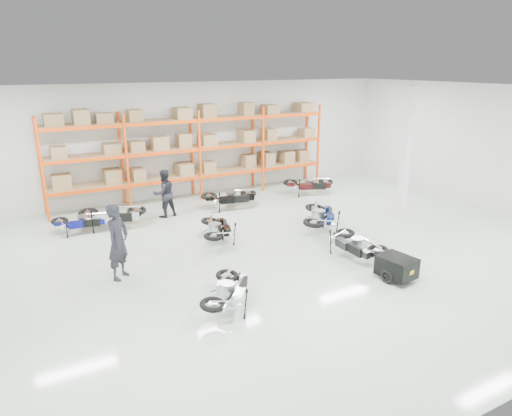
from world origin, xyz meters
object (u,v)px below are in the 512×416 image
person_left (118,242)px  person_back (164,193)px  moto_silver_left (229,286)px  moto_blue_centre (321,213)px  trailer (397,267)px  moto_back_b (111,211)px  moto_touring_right (355,240)px  moto_back_d (309,181)px  moto_black_far_left (218,225)px  moto_back_c (230,194)px  moto_back_a (81,218)px

person_left → person_back: (2.47, 4.17, -0.12)m
moto_silver_left → person_left: 3.21m
moto_blue_centre → person_left: 6.56m
trailer → moto_back_b: size_ratio=0.79×
moto_touring_right → person_back: bearing=122.0°
moto_back_d → person_back: 6.14m
moto_touring_right → trailer: moto_touring_right is taller
moto_black_far_left → moto_silver_left: bearing=88.3°
moto_silver_left → moto_back_c: bearing=-77.7°
trailer → moto_back_c: 7.44m
moto_blue_centre → person_left: bearing=40.9°
moto_blue_centre → moto_back_b: 6.85m
moto_blue_centre → trailer: moto_blue_centre is taller
moto_touring_right → moto_back_c: bearing=102.1°
moto_silver_left → moto_back_b: moto_back_b is taller
moto_black_far_left → person_left: (-3.18, -1.14, 0.47)m
moto_black_far_left → person_left: size_ratio=0.84×
moto_back_c → person_left: size_ratio=0.93×
moto_back_c → person_left: bearing=141.9°
moto_silver_left → person_left: (-1.80, 2.62, 0.47)m
moto_back_a → person_back: size_ratio=0.92×
moto_back_a → moto_back_b: 0.96m
moto_silver_left → moto_black_far_left: (1.37, 3.76, -0.00)m
moto_back_a → person_left: (0.37, -3.90, 0.50)m
moto_back_d → person_left: bearing=139.5°
person_back → moto_back_a: bearing=-4.5°
moto_black_far_left → moto_touring_right: 4.09m
moto_silver_left → person_left: size_ratio=0.84×
moto_back_c → moto_back_d: moto_back_c is taller
moto_touring_right → moto_back_b: moto_back_b is taller
moto_blue_centre → moto_back_a: moto_blue_centre is taller
moto_touring_right → moto_silver_left: bearing=-167.8°
trailer → moto_back_c: size_ratio=0.82×
moto_back_b → moto_silver_left: bearing=-149.6°
moto_back_d → moto_touring_right: bearing=-179.7°
moto_black_far_left → moto_touring_right: moto_touring_right is taller
moto_back_b → person_left: 3.95m
moto_black_far_left → trailer: (2.85, -4.53, -0.14)m
moto_back_d → person_back: (-6.13, 0.01, 0.30)m
moto_blue_centre → person_back: person_back is taller
person_back → moto_back_d: bearing=170.0°
moto_blue_centre → moto_back_b: bearing=7.0°
moto_touring_right → moto_back_b: 7.86m
moto_silver_left → person_back: size_ratio=0.97×
moto_back_a → moto_silver_left: bearing=-153.8°
moto_back_c → person_left: (-4.91, -3.97, 0.42)m
moto_back_c → person_back: person_back is taller
moto_touring_right → person_left: bearing=164.6°
moto_silver_left → moto_touring_right: 4.30m
moto_touring_right → moto_back_a: size_ratio=1.10×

